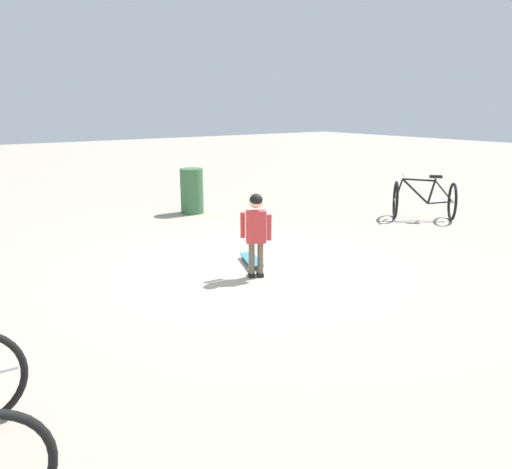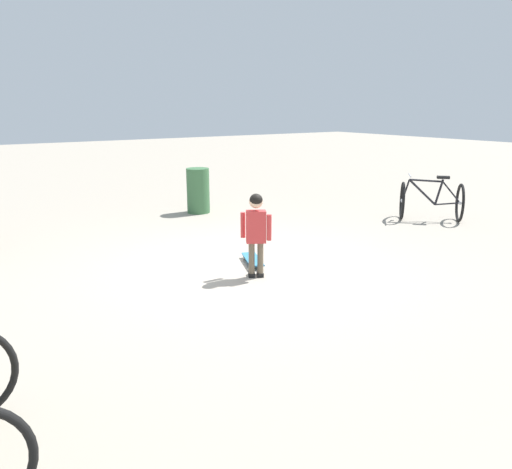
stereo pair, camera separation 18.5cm
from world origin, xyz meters
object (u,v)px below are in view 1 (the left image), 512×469
Objects in this scene: child_person at (256,226)px; bicycle_mid at (424,199)px; skateboard at (251,260)px; trash_bin at (192,191)px.

bicycle_mid is (4.46, 0.81, -0.28)m from child_person.
skateboard is (0.26, 0.46, -0.60)m from child_person.
trash_bin reaches higher than skateboard.
bicycle_mid is at bearing 10.26° from child_person.
bicycle_mid is 1.43× the size of trash_bin.
child_person is 4.05m from trash_bin.
skateboard is at bearing 60.80° from child_person.
trash_bin is (0.95, 3.39, 0.38)m from skateboard.
child_person reaches higher than trash_bin.
bicycle_mid reaches higher than skateboard.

